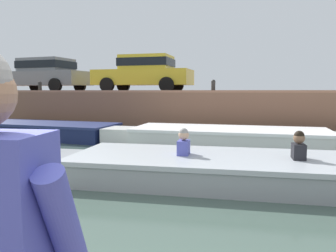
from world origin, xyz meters
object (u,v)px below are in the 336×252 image
Objects in this scene: motorboat_passing at (216,168)px; mooring_bollard_west at (40,86)px; boat_moored_central_white at (219,138)px; mooring_bollard_mid at (213,86)px; boat_moored_west_navy at (53,131)px; car_left_inner_yellow at (145,72)px; car_leftmost_grey at (45,74)px.

mooring_bollard_west is (-7.95, 5.65, 1.56)m from motorboat_passing.
mooring_bollard_mid is at bearing 103.40° from boat_moored_central_white.
boat_moored_central_white is 3.59m from motorboat_passing.
boat_moored_west_navy is 0.90× the size of boat_moored_central_white.
motorboat_passing is at bearing -61.29° from car_left_inner_yellow.
motorboat_passing is 1.58× the size of car_leftmost_grey.
car_left_inner_yellow reaches higher than mooring_bollard_mid.
boat_moored_west_navy is at bearing 147.92° from motorboat_passing.
car_leftmost_grey reaches higher than motorboat_passing.
boat_moored_central_white is 9.78m from car_leftmost_grey.
motorboat_passing is at bearing -80.96° from mooring_bollard_mid.
motorboat_passing is at bearing -35.38° from mooring_bollard_west.
car_left_inner_yellow reaches higher than boat_moored_west_navy.
boat_moored_west_navy is 5.23m from car_leftmost_grey.
car_leftmost_grey is 8.42m from mooring_bollard_mid.
mooring_bollard_west is 7.06m from mooring_bollard_mid.
car_leftmost_grey is 9.86× the size of mooring_bollard_mid.
boat_moored_west_navy is 3.03m from mooring_bollard_west.
car_left_inner_yellow reaches higher than mooring_bollard_west.
boat_moored_west_navy is 5.69m from boat_moored_central_white.
boat_moored_central_white is at bearing -46.81° from car_left_inner_yellow.
mooring_bollard_mid reaches higher than boat_moored_central_white.
car_left_inner_yellow is at bearing 0.06° from car_leftmost_grey.
car_leftmost_grey is 2.28m from mooring_bollard_west.
car_leftmost_grey and car_left_inner_yellow have the same top height.
motorboat_passing is 12.00m from car_leftmost_grey.
motorboat_passing is at bearing -39.63° from car_leftmost_grey.
car_leftmost_grey is 1.06× the size of car_left_inner_yellow.
car_left_inner_yellow is at bearing 133.19° from boat_moored_central_white.
mooring_bollard_mid is at bearing 99.04° from motorboat_passing.
mooring_bollard_mid is (-0.90, 5.65, 1.56)m from motorboat_passing.
mooring_bollard_mid is (5.19, 1.83, 1.53)m from boat_moored_west_navy.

